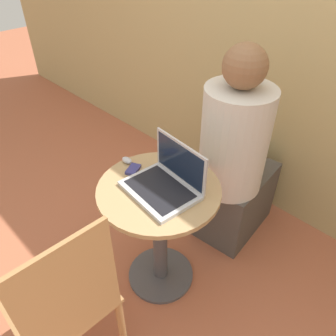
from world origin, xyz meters
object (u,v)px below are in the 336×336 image
laptop (166,181)px  chair_empty (65,305)px  cell_phone (133,170)px  person_seated (235,168)px

laptop → chair_empty: size_ratio=0.38×
cell_phone → person_seated: 0.66m
laptop → cell_phone: 0.22m
cell_phone → chair_empty: size_ratio=0.11×
cell_phone → chair_empty: chair_empty is taller
laptop → cell_phone: bearing=-174.3°
cell_phone → person_seated: (0.24, 0.58, -0.18)m
laptop → person_seated: bearing=87.5°
chair_empty → person_seated: size_ratio=0.75×
cell_phone → person_seated: bearing=67.3°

